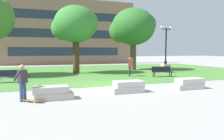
{
  "coord_description": "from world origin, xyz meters",
  "views": [
    {
      "loc": [
        -4.11,
        -13.51,
        2.34
      ],
      "look_at": [
        0.09,
        -1.4,
        1.2
      ],
      "focal_mm": 35.0,
      "sensor_mm": 36.0,
      "label": 1
    }
  ],
  "objects_px": {
    "lamp_post_center": "(166,63)",
    "person_bystander_near_lawn": "(130,66)",
    "concrete_block_right": "(189,84)",
    "park_bench_near_left": "(8,75)",
    "concrete_block_center": "(53,93)",
    "skateboard": "(32,101)",
    "concrete_block_left": "(128,87)",
    "park_bench_near_right": "(162,71)",
    "person_skateboarder": "(22,81)"
  },
  "relations": [
    {
      "from": "person_skateboarder",
      "to": "park_bench_near_right",
      "type": "xyz_separation_m",
      "value": [
        11.22,
        6.17,
        -0.43
      ]
    },
    {
      "from": "concrete_block_left",
      "to": "skateboard",
      "type": "distance_m",
      "value": 5.11
    },
    {
      "from": "concrete_block_center",
      "to": "skateboard",
      "type": "bearing_deg",
      "value": -158.9
    },
    {
      "from": "concrete_block_center",
      "to": "lamp_post_center",
      "type": "bearing_deg",
      "value": 37.26
    },
    {
      "from": "concrete_block_center",
      "to": "skateboard",
      "type": "relative_size",
      "value": 2.0
    },
    {
      "from": "person_skateboarder",
      "to": "park_bench_near_right",
      "type": "distance_m",
      "value": 12.81
    },
    {
      "from": "concrete_block_left",
      "to": "concrete_block_right",
      "type": "xyz_separation_m",
      "value": [
        4.01,
        -0.16,
        0.0
      ]
    },
    {
      "from": "skateboard",
      "to": "park_bench_near_right",
      "type": "distance_m",
      "value": 12.65
    },
    {
      "from": "concrete_block_center",
      "to": "park_bench_near_left",
      "type": "height_order",
      "value": "park_bench_near_left"
    },
    {
      "from": "lamp_post_center",
      "to": "person_skateboarder",
      "type": "bearing_deg",
      "value": -145.54
    },
    {
      "from": "concrete_block_center",
      "to": "concrete_block_right",
      "type": "bearing_deg",
      "value": 2.09
    },
    {
      "from": "lamp_post_center",
      "to": "person_bystander_near_lawn",
      "type": "distance_m",
      "value": 5.42
    },
    {
      "from": "skateboard",
      "to": "lamp_post_center",
      "type": "relative_size",
      "value": 0.18
    },
    {
      "from": "concrete_block_center",
      "to": "park_bench_near_right",
      "type": "relative_size",
      "value": 1.01
    },
    {
      "from": "concrete_block_center",
      "to": "concrete_block_left",
      "type": "distance_m",
      "value": 4.14
    },
    {
      "from": "concrete_block_center",
      "to": "person_skateboarder",
      "type": "bearing_deg",
      "value": 179.37
    },
    {
      "from": "park_bench_near_left",
      "to": "park_bench_near_right",
      "type": "distance_m",
      "value": 12.61
    },
    {
      "from": "person_bystander_near_lawn",
      "to": "park_bench_near_left",
      "type": "bearing_deg",
      "value": -176.28
    },
    {
      "from": "concrete_block_right",
      "to": "park_bench_near_right",
      "type": "relative_size",
      "value": 1.01
    },
    {
      "from": "skateboard",
      "to": "park_bench_near_left",
      "type": "height_order",
      "value": "park_bench_near_left"
    },
    {
      "from": "concrete_block_center",
      "to": "park_bench_near_left",
      "type": "relative_size",
      "value": 1.04
    },
    {
      "from": "concrete_block_center",
      "to": "lamp_post_center",
      "type": "height_order",
      "value": "lamp_post_center"
    },
    {
      "from": "concrete_block_right",
      "to": "person_skateboarder",
      "type": "relative_size",
      "value": 1.1
    },
    {
      "from": "skateboard",
      "to": "person_bystander_near_lawn",
      "type": "distance_m",
      "value": 11.36
    },
    {
      "from": "person_skateboarder",
      "to": "lamp_post_center",
      "type": "distance_m",
      "value": 16.58
    },
    {
      "from": "park_bench_near_left",
      "to": "person_skateboarder",
      "type": "bearing_deg",
      "value": -78.5
    },
    {
      "from": "park_bench_near_left",
      "to": "person_bystander_near_lawn",
      "type": "xyz_separation_m",
      "value": [
        10.0,
        0.65,
        0.45
      ]
    },
    {
      "from": "concrete_block_right",
      "to": "person_skateboarder",
      "type": "xyz_separation_m",
      "value": [
        -9.45,
        -0.28,
        0.66
      ]
    },
    {
      "from": "concrete_block_right",
      "to": "lamp_post_center",
      "type": "xyz_separation_m",
      "value": [
        4.23,
        9.1,
        0.74
      ]
    },
    {
      "from": "person_skateboarder",
      "to": "person_bystander_near_lawn",
      "type": "distance_m",
      "value": 11.37
    },
    {
      "from": "lamp_post_center",
      "to": "park_bench_near_right",
      "type": "bearing_deg",
      "value": -127.35
    },
    {
      "from": "concrete_block_right",
      "to": "person_skateboarder",
      "type": "height_order",
      "value": "person_skateboarder"
    },
    {
      "from": "park_bench_near_right",
      "to": "lamp_post_center",
      "type": "bearing_deg",
      "value": 52.65
    },
    {
      "from": "skateboard",
      "to": "park_bench_near_left",
      "type": "distance_m",
      "value": 7.37
    },
    {
      "from": "concrete_block_left",
      "to": "concrete_block_right",
      "type": "distance_m",
      "value": 4.01
    },
    {
      "from": "concrete_block_center",
      "to": "lamp_post_center",
      "type": "relative_size",
      "value": 0.37
    },
    {
      "from": "skateboard",
      "to": "park_bench_near_right",
      "type": "height_order",
      "value": "park_bench_near_right"
    },
    {
      "from": "concrete_block_right",
      "to": "park_bench_near_left",
      "type": "bearing_deg",
      "value": 149.09
    },
    {
      "from": "person_skateboarder",
      "to": "concrete_block_center",
      "type": "bearing_deg",
      "value": -0.63
    },
    {
      "from": "park_bench_near_right",
      "to": "person_bystander_near_lawn",
      "type": "height_order",
      "value": "person_bystander_near_lawn"
    },
    {
      "from": "person_skateboarder",
      "to": "skateboard",
      "type": "xyz_separation_m",
      "value": [
        0.4,
        -0.37,
        -0.88
      ]
    },
    {
      "from": "skateboard",
      "to": "lamp_post_center",
      "type": "bearing_deg",
      "value": 36.3
    },
    {
      "from": "skateboard",
      "to": "lamp_post_center",
      "type": "distance_m",
      "value": 16.5
    },
    {
      "from": "person_skateboarder",
      "to": "skateboard",
      "type": "height_order",
      "value": "person_skateboarder"
    },
    {
      "from": "park_bench_near_right",
      "to": "person_bystander_near_lawn",
      "type": "xyz_separation_m",
      "value": [
        -2.59,
        1.24,
        0.45
      ]
    },
    {
      "from": "park_bench_near_right",
      "to": "concrete_block_center",
      "type": "bearing_deg",
      "value": -148.01
    },
    {
      "from": "person_skateboarder",
      "to": "lamp_post_center",
      "type": "relative_size",
      "value": 0.34
    },
    {
      "from": "concrete_block_center",
      "to": "park_bench_near_right",
      "type": "xyz_separation_m",
      "value": [
        9.9,
        6.18,
        0.23
      ]
    },
    {
      "from": "park_bench_near_right",
      "to": "lamp_post_center",
      "type": "xyz_separation_m",
      "value": [
        2.45,
        3.21,
        0.51
      ]
    },
    {
      "from": "park_bench_near_left",
      "to": "person_bystander_near_lawn",
      "type": "height_order",
      "value": "person_bystander_near_lawn"
    }
  ]
}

